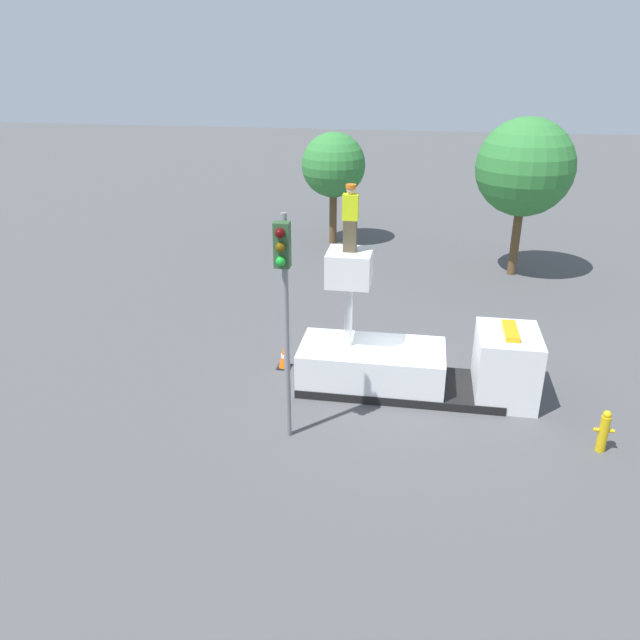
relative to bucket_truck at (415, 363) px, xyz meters
name	(u,v)px	position (x,y,z in m)	size (l,w,h in m)	color
ground_plane	(399,388)	(-0.39, 0.00, -0.84)	(120.00, 120.00, 0.00)	#4C4C4F
bucket_truck	(415,363)	(0.00, 0.00, 0.00)	(6.48, 2.07, 3.97)	black
worker	(350,218)	(-1.88, 0.00, 4.01)	(0.40, 0.26, 1.75)	brown
traffic_light_pole	(284,288)	(-3.00, -2.92, 3.13)	(0.34, 0.57, 5.63)	gray
fire_hydrant	(604,431)	(4.50, -2.20, -0.30)	(0.47, 0.23, 1.10)	gold
traffic_cone_rear	(284,357)	(-3.88, 0.68, -0.50)	(0.42, 0.42, 0.71)	black
tree_left_bg	(333,166)	(-4.34, 13.91, 2.91)	(3.02, 3.02, 5.29)	brown
tree_right_bg	(525,168)	(3.84, 10.57, 3.63)	(3.89, 3.89, 6.43)	brown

